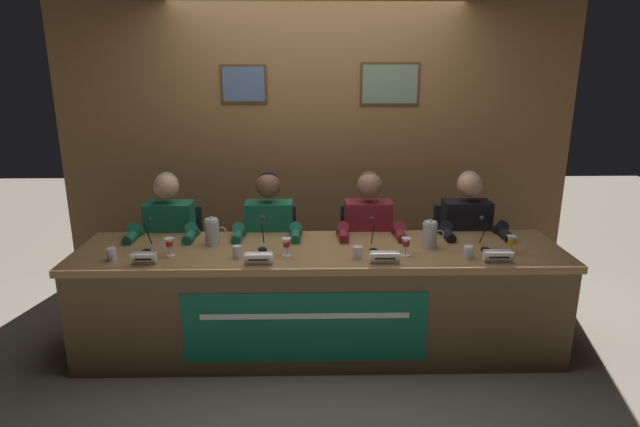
{
  "coord_description": "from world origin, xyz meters",
  "views": [
    {
      "loc": [
        -0.07,
        -3.46,
        1.99
      ],
      "look_at": [
        0.0,
        0.0,
        1.01
      ],
      "focal_mm": 29.59,
      "sensor_mm": 36.0,
      "label": 1
    }
  ],
  "objects_px": {
    "chair_far_right": "(458,262)",
    "water_pitcher_right_side": "(430,235)",
    "panelist_center_right": "(369,238)",
    "nameplate_far_right": "(498,256)",
    "chair_far_left": "(177,264)",
    "juice_glass_far_left": "(169,244)",
    "water_cup_far_left": "(111,255)",
    "juice_glass_center_right": "(406,243)",
    "water_pitcher_left_side": "(212,232)",
    "chair_center_right": "(365,263)",
    "nameplate_center_left": "(259,259)",
    "microphone_far_right": "(484,239)",
    "microphone_far_left": "(148,240)",
    "microphone_center_right": "(373,240)",
    "panelist_far_left": "(168,240)",
    "water_cup_center_left": "(237,253)",
    "panelist_center_left": "(269,239)",
    "water_cup_center_right": "(357,253)",
    "juice_glass_far_right": "(511,241)",
    "panelist_far_right": "(468,238)",
    "nameplate_center_right": "(385,258)",
    "microphone_center_left": "(263,239)",
    "water_cup_far_right": "(468,253)",
    "juice_glass_center_left": "(286,244)",
    "conference_table": "(320,286)",
    "nameplate_far_left": "(144,258)"
  },
  "relations": [
    {
      "from": "chair_center_right",
      "to": "juice_glass_center_left",
      "type": "bearing_deg",
      "value": -129.85
    },
    {
      "from": "microphone_far_left",
      "to": "juice_glass_far_right",
      "type": "xyz_separation_m",
      "value": [
        2.46,
        -0.1,
        0.01
      ]
    },
    {
      "from": "juice_glass_far_right",
      "to": "microphone_far_right",
      "type": "height_order",
      "value": "microphone_far_right"
    },
    {
      "from": "water_cup_center_left",
      "to": "water_pitcher_left_side",
      "type": "relative_size",
      "value": 0.4
    },
    {
      "from": "nameplate_center_right",
      "to": "water_cup_center_left",
      "type": "bearing_deg",
      "value": 173.0
    },
    {
      "from": "nameplate_center_left",
      "to": "microphone_far_right",
      "type": "distance_m",
      "value": 1.55
    },
    {
      "from": "panelist_center_left",
      "to": "nameplate_center_right",
      "type": "relative_size",
      "value": 6.35
    },
    {
      "from": "juice_glass_far_left",
      "to": "microphone_center_left",
      "type": "xyz_separation_m",
      "value": [
        0.61,
        0.12,
        -0.01
      ]
    },
    {
      "from": "nameplate_far_left",
      "to": "water_cup_center_right",
      "type": "relative_size",
      "value": 1.82
    },
    {
      "from": "panelist_center_left",
      "to": "microphone_center_right",
      "type": "bearing_deg",
      "value": -29.99
    },
    {
      "from": "microphone_far_left",
      "to": "microphone_center_left",
      "type": "xyz_separation_m",
      "value": [
        0.78,
        0.02,
        0.0
      ]
    },
    {
      "from": "conference_table",
      "to": "panelist_far_left",
      "type": "bearing_deg",
      "value": 156.86
    },
    {
      "from": "chair_far_left",
      "to": "water_cup_far_left",
      "type": "height_order",
      "value": "chair_far_left"
    },
    {
      "from": "nameplate_far_left",
      "to": "panelist_center_left",
      "type": "bearing_deg",
      "value": 41.72
    },
    {
      "from": "nameplate_center_left",
      "to": "water_cup_center_left",
      "type": "bearing_deg",
      "value": 140.6
    },
    {
      "from": "water_cup_far_left",
      "to": "juice_glass_center_left",
      "type": "xyz_separation_m",
      "value": [
        1.14,
        0.06,
        0.05
      ]
    },
    {
      "from": "water_cup_far_left",
      "to": "panelist_center_right",
      "type": "bearing_deg",
      "value": 18.7
    },
    {
      "from": "juice_glass_far_left",
      "to": "water_cup_far_left",
      "type": "distance_m",
      "value": 0.37
    },
    {
      "from": "nameplate_far_right",
      "to": "water_cup_center_left",
      "type": "bearing_deg",
      "value": 176.25
    },
    {
      "from": "nameplate_center_left",
      "to": "panelist_center_left",
      "type": "bearing_deg",
      "value": 88.91
    },
    {
      "from": "microphone_far_left",
      "to": "microphone_center_right",
      "type": "distance_m",
      "value": 1.54
    },
    {
      "from": "panelist_center_left",
      "to": "water_cup_far_right",
      "type": "bearing_deg",
      "value": -23.92
    },
    {
      "from": "conference_table",
      "to": "nameplate_center_right",
      "type": "height_order",
      "value": "nameplate_center_right"
    },
    {
      "from": "panelist_far_left",
      "to": "juice_glass_center_left",
      "type": "bearing_deg",
      "value": -29.85
    },
    {
      "from": "water_pitcher_right_side",
      "to": "chair_center_right",
      "type": "bearing_deg",
      "value": 122.47
    },
    {
      "from": "chair_far_right",
      "to": "water_pitcher_right_side",
      "type": "relative_size",
      "value": 4.2
    },
    {
      "from": "chair_far_left",
      "to": "panelist_center_right",
      "type": "distance_m",
      "value": 1.57
    },
    {
      "from": "water_pitcher_right_side",
      "to": "panelist_center_left",
      "type": "bearing_deg",
      "value": 161.05
    },
    {
      "from": "water_cup_far_left",
      "to": "water_pitcher_right_side",
      "type": "height_order",
      "value": "water_pitcher_right_side"
    },
    {
      "from": "microphone_center_left",
      "to": "microphone_far_left",
      "type": "bearing_deg",
      "value": -178.84
    },
    {
      "from": "panelist_center_left",
      "to": "water_cup_center_right",
      "type": "distance_m",
      "value": 0.87
    },
    {
      "from": "water_cup_center_right",
      "to": "water_pitcher_right_side",
      "type": "distance_m",
      "value": 0.56
    },
    {
      "from": "chair_far_left",
      "to": "panelist_far_right",
      "type": "height_order",
      "value": "panelist_far_right"
    },
    {
      "from": "juice_glass_center_right",
      "to": "water_pitcher_left_side",
      "type": "bearing_deg",
      "value": 169.42
    },
    {
      "from": "juice_glass_far_left",
      "to": "panelist_far_right",
      "type": "relative_size",
      "value": 0.1
    },
    {
      "from": "panelist_far_right",
      "to": "juice_glass_far_right",
      "type": "xyz_separation_m",
      "value": [
        0.13,
        -0.51,
        0.15
      ]
    },
    {
      "from": "juice_glass_far_left",
      "to": "water_cup_far_left",
      "type": "height_order",
      "value": "juice_glass_far_left"
    },
    {
      "from": "panelist_center_right",
      "to": "nameplate_far_right",
      "type": "distance_m",
      "value": 1.02
    },
    {
      "from": "chair_far_left",
      "to": "panelist_center_right",
      "type": "bearing_deg",
      "value": -7.36
    },
    {
      "from": "panelist_far_left",
      "to": "juice_glass_far_left",
      "type": "height_order",
      "value": "panelist_far_left"
    },
    {
      "from": "panelist_center_left",
      "to": "water_cup_far_right",
      "type": "relative_size",
      "value": 14.23
    },
    {
      "from": "juice_glass_far_left",
      "to": "microphone_center_right",
      "type": "relative_size",
      "value": 0.57
    },
    {
      "from": "panelist_center_right",
      "to": "panelist_far_left",
      "type": "bearing_deg",
      "value": 180.0
    },
    {
      "from": "microphone_far_left",
      "to": "panelist_far_left",
      "type": "bearing_deg",
      "value": 86.44
    },
    {
      "from": "microphone_far_left",
      "to": "water_cup_center_left",
      "type": "height_order",
      "value": "microphone_far_left"
    },
    {
      "from": "juice_glass_far_left",
      "to": "nameplate_far_left",
      "type": "bearing_deg",
      "value": -129.72
    },
    {
      "from": "chair_far_left",
      "to": "water_cup_far_right",
      "type": "distance_m",
      "value": 2.3
    },
    {
      "from": "chair_far_right",
      "to": "nameplate_far_right",
      "type": "xyz_separation_m",
      "value": [
        -0.01,
        -0.87,
        0.38
      ]
    },
    {
      "from": "conference_table",
      "to": "microphone_center_right",
      "type": "height_order",
      "value": "microphone_center_right"
    },
    {
      "from": "conference_table",
      "to": "water_pitcher_left_side",
      "type": "bearing_deg",
      "value": 165.2
    }
  ]
}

